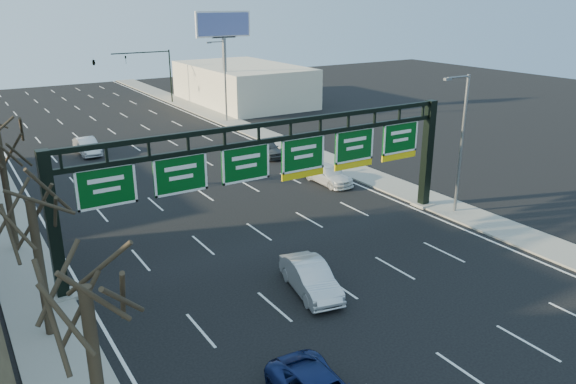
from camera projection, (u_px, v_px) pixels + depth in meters
ground at (364, 304)px, 25.98m from camera, size 160.00×160.00×0.00m
sidewalk_left at (6, 220)px, 35.55m from camera, size 3.00×120.00×0.12m
sidewalk_right at (332, 161)px, 48.40m from camera, size 3.00×120.00×0.12m
lane_markings at (194, 187)px, 41.99m from camera, size 21.60×120.00×0.01m
sign_gantry at (278, 166)px, 30.95m from camera, size 24.60×1.20×7.20m
building_right_distant at (243, 84)px, 75.23m from camera, size 12.00×20.00×5.00m
tree_near at (79, 250)px, 13.90m from camera, size 3.60×3.60×8.86m
tree_gantry at (25, 173)px, 21.23m from camera, size 3.60×3.60×8.48m
streetlight_near at (461, 137)px, 35.38m from camera, size 2.15×0.22×9.00m
streetlight_far at (224, 77)px, 62.60m from camera, size 2.15×0.22×9.00m
billboard_right at (224, 37)px, 66.56m from camera, size 7.00×0.50×12.00m
traffic_signal_mast at (124, 64)px, 71.07m from camera, size 10.16×0.54×7.00m
car_silver_sedan at (311, 278)px, 26.77m from camera, size 2.47×4.81×1.51m
car_white_wagon at (328, 174)px, 42.73m from camera, size 2.03×4.73×1.36m
car_grey_far at (267, 148)px, 49.96m from camera, size 2.01×4.40×1.47m
car_silver_distant at (87, 146)px, 50.60m from camera, size 1.65×4.51×1.48m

